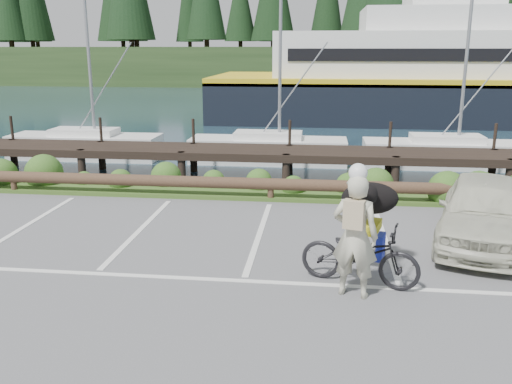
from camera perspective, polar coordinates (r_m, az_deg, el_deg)
ground at (r=9.63m, az=-0.97°, el=-8.39°), size 72.00×72.00×0.00m
harbor_backdrop at (r=87.32m, az=6.34°, el=12.30°), size 170.00×160.00×30.00m
vegetation_strip at (r=14.61m, az=1.80°, el=-0.02°), size 34.00×1.60×0.10m
log_rail at (r=13.95m, az=1.55°, el=-0.95°), size 32.00×0.30×0.60m
bicycle at (r=9.14m, az=10.87°, el=-6.47°), size 2.09×1.20×1.04m
cyclist at (r=8.55m, az=10.38°, el=-4.59°), size 0.82×0.65×1.98m
dog at (r=9.48m, az=11.90°, el=-0.65°), size 0.72×1.06×0.56m
parked_car at (r=11.69m, az=22.79°, el=-1.78°), size 2.72×4.33×1.38m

